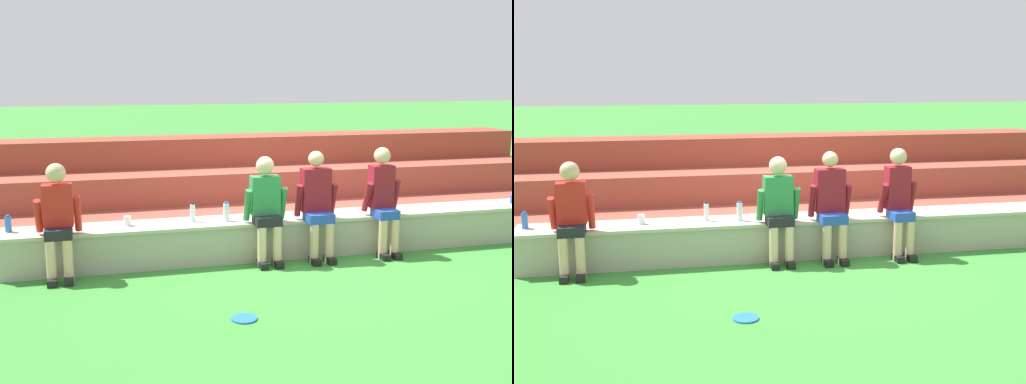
% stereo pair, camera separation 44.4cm
% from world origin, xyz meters
% --- Properties ---
extents(ground_plane, '(80.00, 80.00, 0.00)m').
position_xyz_m(ground_plane, '(0.00, 0.00, 0.00)').
color(ground_plane, '#388433').
extents(stone_seating_wall, '(7.48, 0.61, 0.51)m').
position_xyz_m(stone_seating_wall, '(0.00, 0.28, 0.27)').
color(stone_seating_wall, '#A8A08E').
rests_on(stone_seating_wall, ground).
extents(brick_bleachers, '(9.22, 2.30, 1.34)m').
position_xyz_m(brick_bleachers, '(0.00, 2.13, 0.52)').
color(brick_bleachers, '#9D4737').
rests_on(brick_bleachers, ground).
extents(person_far_left, '(0.51, 0.51, 1.34)m').
position_xyz_m(person_far_left, '(-3.02, -0.01, 0.73)').
color(person_far_left, '#DBAD89').
rests_on(person_far_left, ground).
extents(person_left_of_center, '(0.54, 0.48, 1.34)m').
position_xyz_m(person_left_of_center, '(-0.55, -0.02, 0.73)').
color(person_left_of_center, beige).
rests_on(person_left_of_center, ground).
extents(person_center, '(0.55, 0.51, 1.39)m').
position_xyz_m(person_center, '(0.12, -0.01, 0.74)').
color(person_center, '#DBAD89').
rests_on(person_center, ground).
extents(person_right_of_center, '(0.48, 0.53, 1.41)m').
position_xyz_m(person_right_of_center, '(1.03, -0.02, 0.75)').
color(person_right_of_center, '#DBAD89').
rests_on(person_right_of_center, ground).
extents(water_bottle_mid_left, '(0.07, 0.07, 0.25)m').
position_xyz_m(water_bottle_mid_left, '(-1.01, 0.24, 0.63)').
color(water_bottle_mid_left, silver).
rests_on(water_bottle_mid_left, stone_seating_wall).
extents(water_bottle_near_left, '(0.08, 0.08, 0.20)m').
position_xyz_m(water_bottle_near_left, '(-3.60, 0.34, 0.60)').
color(water_bottle_near_left, blue).
rests_on(water_bottle_near_left, stone_seating_wall).
extents(water_bottle_near_right, '(0.06, 0.06, 0.24)m').
position_xyz_m(water_bottle_near_right, '(-1.42, 0.32, 0.62)').
color(water_bottle_near_right, silver).
rests_on(water_bottle_near_right, stone_seating_wall).
extents(plastic_cup_right_end, '(0.09, 0.09, 0.12)m').
position_xyz_m(plastic_cup_right_end, '(-2.23, 0.30, 0.57)').
color(plastic_cup_right_end, white).
rests_on(plastic_cup_right_end, stone_seating_wall).
extents(frisbee, '(0.26, 0.26, 0.02)m').
position_xyz_m(frisbee, '(-1.25, -1.73, 0.01)').
color(frisbee, blue).
rests_on(frisbee, ground).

